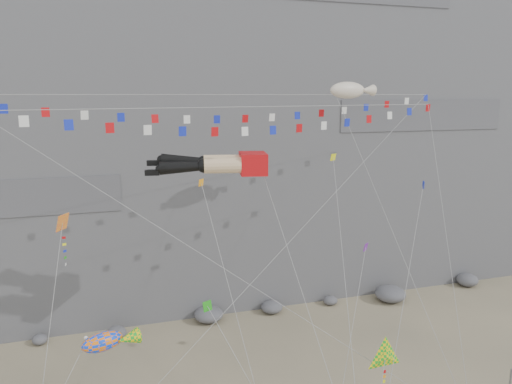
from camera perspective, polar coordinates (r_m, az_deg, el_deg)
The scene contains 14 objects.
cliff at distance 56.87m, azimuth -9.23°, elevation 16.01°, with size 80.00×28.00×50.00m, color slate.
talus_boulders at distance 46.14m, azimuth -5.44°, elevation -13.80°, with size 60.00×3.00×1.20m, color slate, non-canonical shape.
legs_kite at distance 32.70m, azimuth -4.12°, elevation 3.21°, with size 8.49×17.86×21.96m.
flag_banner_upper at distance 35.04m, azimuth -2.89°, elevation 11.03°, with size 36.39×18.06×29.11m.
flag_banner_lower at distance 31.10m, azimuth 0.41°, elevation 9.68°, with size 29.86×11.41×23.54m.
harlequin_kite at distance 26.08m, azimuth -21.25°, elevation -3.39°, with size 3.32×5.37×14.88m.
fish_windsock at distance 27.80m, azimuth -17.17°, elevation -16.08°, with size 7.75×6.03×10.69m.
delta_kite at distance 30.20m, azimuth 14.59°, elevation -17.83°, with size 5.71×5.45×8.72m.
blimp_windsock at distance 38.25m, azimuth 10.45°, elevation 11.30°, with size 4.90×13.78×24.02m.
small_kite_a at distance 31.12m, azimuth -6.08°, elevation 0.27°, with size 2.29×12.19×18.66m.
small_kite_b at distance 34.95m, azimuth 12.39°, elevation -6.46°, with size 8.60×11.09×16.25m.
small_kite_c at distance 27.78m, azimuth -5.43°, elevation -13.11°, with size 4.91×8.64×12.52m.
small_kite_d at distance 36.40m, azimuth 8.87°, elevation 3.36°, with size 6.19×16.71×22.98m.
small_kite_e at distance 31.87m, azimuth 18.47°, elevation 0.05°, with size 7.20×6.97×17.20m.
Camera 1 is at (-8.51, -24.00, 19.96)m, focal length 35.00 mm.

